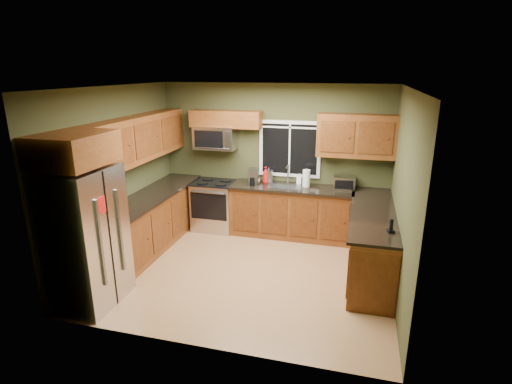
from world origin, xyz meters
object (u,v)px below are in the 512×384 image
at_px(kettle, 269,175).
at_px(soap_bottle_c, 257,179).
at_px(refrigerator, 85,238).
at_px(microwave, 215,138).
at_px(cordless_phone, 391,229).
at_px(soap_bottle_b, 300,179).
at_px(range, 215,205).
at_px(toaster_oven, 344,183).
at_px(paper_towel_roll, 306,178).
at_px(coffee_maker, 253,177).
at_px(soap_bottle_a, 266,175).

distance_m(kettle, soap_bottle_c, 0.23).
distance_m(refrigerator, microwave, 3.10).
distance_m(microwave, cordless_phone, 3.63).
height_order(refrigerator, microwave, microwave).
relative_size(refrigerator, soap_bottle_b, 9.65).
height_order(range, toaster_oven, toaster_oven).
height_order(microwave, toaster_oven, microwave).
distance_m(refrigerator, kettle, 3.40).
xyz_separation_m(refrigerator, paper_towel_roll, (2.39, 2.85, 0.19)).
distance_m(coffee_maker, soap_bottle_c, 0.12).
distance_m(range, kettle, 1.18).
xyz_separation_m(microwave, toaster_oven, (2.36, -0.03, -0.68)).
distance_m(range, soap_bottle_b, 1.67).
height_order(kettle, soap_bottle_a, soap_bottle_a).
bearing_deg(cordless_phone, coffee_maker, 143.38).
height_order(kettle, paper_towel_roll, paper_towel_roll).
relative_size(microwave, paper_towel_roll, 2.27).
relative_size(refrigerator, range, 1.92).
height_order(microwave, paper_towel_roll, microwave).
bearing_deg(toaster_oven, range, -177.44).
relative_size(toaster_oven, cordless_phone, 2.06).
bearing_deg(soap_bottle_a, soap_bottle_b, 10.09).
bearing_deg(cordless_phone, soap_bottle_b, 127.10).
bearing_deg(microwave, coffee_maker, -12.40).
xyz_separation_m(toaster_oven, cordless_phone, (0.67, -1.82, -0.06)).
xyz_separation_m(kettle, soap_bottle_a, (-0.04, -0.05, 0.02)).
height_order(range, cordless_phone, cordless_phone).
bearing_deg(range, refrigerator, -103.97).
height_order(toaster_oven, soap_bottle_a, soap_bottle_a).
bearing_deg(paper_towel_roll, coffee_maker, -173.06).
bearing_deg(soap_bottle_b, soap_bottle_c, -167.66).
relative_size(coffee_maker, soap_bottle_c, 1.92).
xyz_separation_m(range, kettle, (1.00, 0.17, 0.60)).
bearing_deg(refrigerator, toaster_oven, 43.33).
relative_size(microwave, soap_bottle_c, 5.07).
xyz_separation_m(coffee_maker, soap_bottle_c, (0.03, 0.10, -0.06)).
bearing_deg(coffee_maker, paper_towel_roll, 6.94).
distance_m(paper_towel_roll, soap_bottle_c, 0.90).
relative_size(range, cordless_phone, 5.17).
xyz_separation_m(microwave, coffee_maker, (0.77, -0.17, -0.65)).
xyz_separation_m(soap_bottle_b, soap_bottle_c, (-0.76, -0.17, -0.02)).
relative_size(refrigerator, paper_towel_roll, 5.39).
bearing_deg(kettle, refrigerator, -119.86).
bearing_deg(soap_bottle_c, soap_bottle_a, 20.61).
bearing_deg(refrigerator, coffee_maker, 62.01).
distance_m(microwave, coffee_maker, 1.02).
bearing_deg(cordless_phone, paper_towel_roll, 126.51).
xyz_separation_m(soap_bottle_a, cordless_phone, (2.07, -1.84, -0.10)).
relative_size(toaster_oven, kettle, 1.30).
xyz_separation_m(microwave, soap_bottle_c, (0.80, -0.07, -0.71)).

